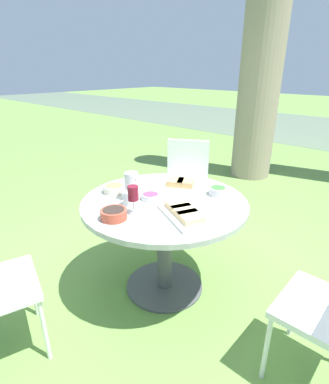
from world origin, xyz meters
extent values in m
plane|color=#668E42|center=(0.00, 0.00, 0.00)|extent=(40.00, 40.00, 0.00)
cylinder|color=gray|center=(-0.83, 2.89, 2.13)|extent=(0.59, 0.59, 4.26)
cylinder|color=#4C4C51|center=(0.00, 0.00, 0.01)|extent=(0.59, 0.59, 0.02)
cylinder|color=#4C4C51|center=(0.00, 0.00, 0.36)|extent=(0.11, 0.11, 0.68)
cylinder|color=#9EA399|center=(0.00, 0.00, 0.72)|extent=(1.14, 1.14, 0.03)
cylinder|color=silver|center=(-0.06, -0.92, 0.22)|extent=(0.03, 0.03, 0.43)
cylinder|color=silver|center=(-0.44, -0.81, 0.22)|extent=(0.03, 0.03, 0.43)
cube|color=silver|center=(1.08, 0.01, 0.45)|extent=(0.43, 0.45, 0.04)
cylinder|color=silver|center=(0.90, 0.21, 0.22)|extent=(0.03, 0.03, 0.43)
cylinder|color=silver|center=(0.90, -0.18, 0.22)|extent=(0.03, 0.03, 0.43)
cube|color=silver|center=(-0.53, 0.88, 0.45)|extent=(0.59, 0.59, 0.04)
cube|color=silver|center=(-0.63, 1.04, 0.68)|extent=(0.39, 0.25, 0.42)
cylinder|color=silver|center=(-0.60, 0.62, 0.22)|extent=(0.03, 0.03, 0.43)
cylinder|color=silver|center=(-0.27, 0.82, 0.22)|extent=(0.03, 0.03, 0.43)
cylinder|color=silver|center=(-0.80, 0.93, 0.22)|extent=(0.03, 0.03, 0.43)
cylinder|color=silver|center=(-0.46, 1.14, 0.22)|extent=(0.03, 0.03, 0.43)
cylinder|color=silver|center=(-0.17, -0.14, 0.83)|extent=(0.09, 0.09, 0.19)
cone|color=silver|center=(-0.13, -0.14, 0.91)|extent=(0.02, 0.02, 0.02)
cylinder|color=silver|center=(0.00, -0.28, 0.74)|extent=(0.06, 0.06, 0.01)
cylinder|color=silver|center=(0.00, -0.28, 0.78)|extent=(0.01, 0.01, 0.09)
cylinder|color=maroon|center=(0.00, -0.28, 0.87)|extent=(0.07, 0.07, 0.09)
cube|color=white|center=(-0.10, 0.23, 0.74)|extent=(0.40, 0.35, 0.02)
cube|color=tan|center=(-0.03, 0.27, 0.78)|extent=(0.17, 0.17, 0.05)
cube|color=tan|center=(-0.10, 0.23, 0.78)|extent=(0.17, 0.17, 0.05)
cube|color=white|center=(0.26, -0.10, 0.74)|extent=(0.44, 0.34, 0.02)
cube|color=#E0C184|center=(0.34, -0.14, 0.77)|extent=(0.18, 0.17, 0.04)
cube|color=#E0C184|center=(0.26, -0.10, 0.77)|extent=(0.18, 0.17, 0.04)
cube|color=#E0C184|center=(0.18, -0.07, 0.77)|extent=(0.18, 0.17, 0.04)
cylinder|color=beige|center=(-0.37, -0.15, 0.76)|extent=(0.16, 0.16, 0.05)
cylinder|color=#E0C147|center=(-0.37, -0.15, 0.78)|extent=(0.13, 0.13, 0.02)
cylinder|color=silver|center=(0.21, 0.33, 0.76)|extent=(0.13, 0.13, 0.05)
cylinder|color=#387533|center=(0.21, 0.33, 0.78)|extent=(0.11, 0.11, 0.02)
cylinder|color=#B74733|center=(-0.03, -0.41, 0.76)|extent=(0.16, 0.16, 0.06)
cylinder|color=#2D231E|center=(-0.03, -0.41, 0.78)|extent=(0.13, 0.13, 0.03)
cylinder|color=silver|center=(-0.08, -0.05, 0.75)|extent=(0.13, 0.13, 0.04)
cylinder|color=#D6385B|center=(-0.08, -0.05, 0.76)|extent=(0.11, 0.11, 0.02)
cylinder|color=silver|center=(-0.12, -0.23, 0.78)|extent=(0.06, 0.06, 0.09)
camera|label=1|loc=(1.29, -1.38, 1.57)|focal=28.00mm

